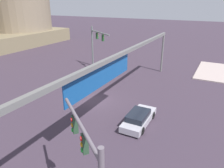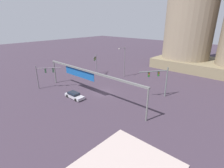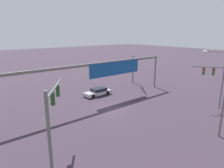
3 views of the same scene
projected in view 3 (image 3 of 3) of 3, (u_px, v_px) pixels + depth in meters
name	position (u px, v px, depth m)	size (l,w,h in m)	color
ground_plane	(110.00, 109.00, 27.55)	(222.58, 222.58, 0.00)	#3A2E3B
traffic_signal_near_corner	(215.00, 78.00, 27.04)	(2.46, 3.47, 6.05)	slate
traffic_signal_opposite_side	(52.00, 112.00, 15.14)	(3.75, 5.25, 6.44)	slate
traffic_signal_cross_street	(134.00, 66.00, 39.52)	(3.68, 4.51, 5.61)	slate
streetlamp_curved_arm	(222.00, 88.00, 19.27)	(0.35, 2.76, 8.53)	slate
overhead_sign_gantry	(101.00, 68.00, 29.51)	(27.78, 0.43, 5.89)	slate
sedan_car_approaching	(98.00, 92.00, 33.29)	(4.67, 1.87, 1.21)	#AFABB5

